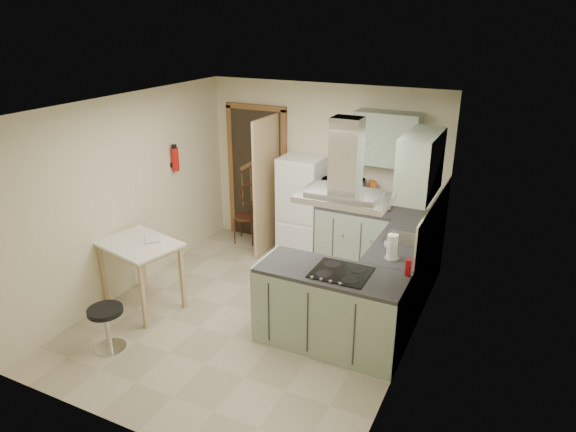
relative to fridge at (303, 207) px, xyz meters
The scene contains 28 objects.
floor 1.96m from the fridge, 83.66° to the right, with size 4.20×4.20×0.00m, color tan.
ceiling 2.52m from the fridge, 83.66° to the right, with size 4.20×4.20×0.00m, color silver.
back_wall 0.62m from the fridge, 56.31° to the left, with size 3.60×3.60×0.00m, color beige.
left_wall 2.46m from the fridge, 131.63° to the right, with size 4.20×4.20×0.00m, color beige.
right_wall 2.74m from the fridge, 41.99° to the right, with size 4.20×4.20×0.00m, color beige.
doorway 0.99m from the fridge, 163.30° to the left, with size 1.10×0.12×2.10m, color brown.
fridge is the anchor object (origin of this frame).
counter_back 0.91m from the fridge, ahead, with size 1.08×0.60×0.90m, color #9EB2A0.
counter_right 1.85m from the fridge, 21.66° to the right, with size 0.60×1.95×0.90m, color #9EB2A0.
splashback 1.26m from the fridge, 13.94° to the left, with size 1.68×0.02×0.50m, color beige.
wall_cabinet_back 1.60m from the fridge, ahead, with size 0.85×0.35×0.70m, color #9EB2A0.
wall_cabinet_right 2.33m from the fridge, 27.50° to the right, with size 0.35×0.90×0.70m, color #9EB2A0.
peninsula 2.35m from the fridge, 58.26° to the right, with size 1.55×0.65×0.90m, color #9EB2A0.
hob 2.39m from the fridge, 56.21° to the right, with size 0.58×0.50×0.01m, color black.
extractor_hood 2.57m from the fridge, 56.21° to the right, with size 0.90×0.55×0.10m, color silver.
sink 1.91m from the fridge, 26.57° to the right, with size 0.45×0.40×0.01m, color silver.
fire_extinguisher 1.93m from the fridge, 149.70° to the right, with size 0.10×0.10×0.32m, color #B2140F.
drop_leaf_table 2.52m from the fridge, 116.68° to the right, with size 0.92×0.69×0.86m, color tan.
bentwood_chair 1.03m from the fridge, behind, with size 0.37×0.37×0.84m, color #4C3219.
stool 3.25m from the fridge, 106.13° to the right, with size 0.37×0.37×0.50m, color black.
microwave 0.69m from the fridge, ahead, with size 0.60×0.40×0.33m, color black.
kettle 1.26m from the fridge, ahead, with size 0.13×0.13×0.19m, color silver.
cereal_box 1.04m from the fridge, 11.60° to the left, with size 0.08×0.21×0.31m, color #C45917.
soap_bottle 2.00m from the fridge, 17.28° to the right, with size 0.09×0.09×0.19m, color silver.
paper_towel 2.24m from the fridge, 40.03° to the right, with size 0.11×0.11×0.29m, color white.
cup 2.01m from the fridge, 36.53° to the right, with size 0.11×0.11×0.09m, color silver.
red_bottle 2.62m from the fridge, 41.63° to the right, with size 0.06×0.06×0.17m, color #9E0D12.
book 2.42m from the fridge, 117.24° to the right, with size 0.19×0.25×0.11m, color #A93A38.
Camera 1 is at (2.67, -4.63, 3.37)m, focal length 32.00 mm.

